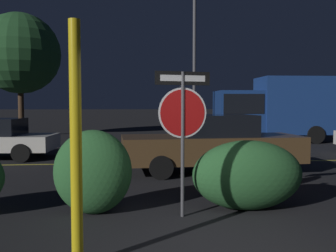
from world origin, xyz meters
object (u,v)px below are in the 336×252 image
delivery_truck (273,108)px  hedge_bush_1 (93,172)px  stop_sign (183,114)px  passing_car_2 (213,144)px  tree_0 (20,54)px  yellow_pole_left (76,145)px  street_lamp (194,49)px  hedge_bush_2 (248,175)px

delivery_truck → hedge_bush_1: bearing=148.1°
stop_sign → passing_car_2: stop_sign is taller
delivery_truck → tree_0: tree_0 is taller
tree_0 → yellow_pole_left: bearing=-71.9°
hedge_bush_1 → passing_car_2: bearing=52.6°
street_lamp → tree_0: bearing=154.6°
stop_sign → tree_0: size_ratio=0.34×
stop_sign → street_lamp: size_ratio=0.32×
stop_sign → delivery_truck: bearing=52.0°
hedge_bush_1 → yellow_pole_left: bearing=-88.6°
hedge_bush_1 → tree_0: bearing=110.2°
yellow_pole_left → delivery_truck: (7.47, 13.70, 0.28)m
stop_sign → yellow_pole_left: (-1.44, -1.81, -0.31)m
hedge_bush_2 → street_lamp: (0.86, 11.38, 3.87)m
stop_sign → passing_car_2: bearing=60.3°
delivery_truck → tree_0: size_ratio=0.81×
hedge_bush_1 → delivery_truck: delivery_truck is taller
hedge_bush_2 → stop_sign: bearing=-165.3°
stop_sign → hedge_bush_2: 1.65m
street_lamp → stop_sign: bearing=-100.0°
passing_car_2 → tree_0: bearing=31.9°
stop_sign → tree_0: bearing=103.2°
yellow_pole_left → passing_car_2: yellow_pole_left is taller
hedge_bush_1 → delivery_truck: (7.52, 11.59, 0.96)m
yellow_pole_left → passing_car_2: 6.47m
yellow_pole_left → delivery_truck: 15.60m
yellow_pole_left → hedge_bush_1: size_ratio=1.96×
street_lamp → tree_0: 10.38m
stop_sign → hedge_bush_2: size_ratio=1.22×
passing_car_2 → tree_0: 15.43m
hedge_bush_1 → hedge_bush_2: 2.69m
hedge_bush_1 → stop_sign: bearing=-11.3°
hedge_bush_2 → hedge_bush_1: bearing=-179.7°
yellow_pole_left → hedge_bush_2: 3.47m
passing_car_2 → street_lamp: bearing=-8.9°
yellow_pole_left → hedge_bush_2: yellow_pole_left is taller
delivery_truck → tree_0: bearing=73.4°
passing_car_2 → tree_0: tree_0 is taller
hedge_bush_1 → passing_car_2: 4.66m
hedge_bush_1 → tree_0: tree_0 is taller
stop_sign → hedge_bush_1: stop_sign is taller
yellow_pole_left → passing_car_2: bearing=64.4°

